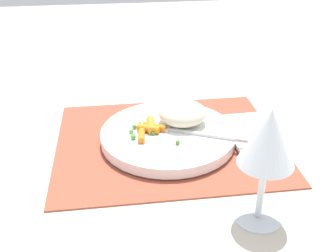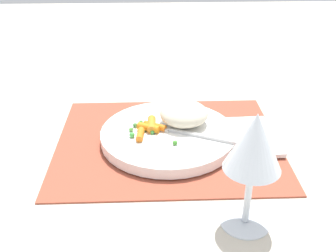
{
  "view_description": "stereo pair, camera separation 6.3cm",
  "coord_description": "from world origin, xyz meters",
  "px_view_note": "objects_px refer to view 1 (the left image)",
  "views": [
    {
      "loc": [
        0.09,
        0.65,
        0.4
      ],
      "look_at": [
        0.0,
        0.0,
        0.04
      ],
      "focal_mm": 43.23,
      "sensor_mm": 36.0,
      "label": 1
    },
    {
      "loc": [
        0.03,
        0.65,
        0.4
      ],
      "look_at": [
        0.0,
        0.0,
        0.04
      ],
      "focal_mm": 43.23,
      "sensor_mm": 36.0,
      "label": 2
    }
  ],
  "objects_px": {
    "plate": "(168,135)",
    "napkin": "(249,132)",
    "wine_glass": "(268,142)",
    "rice_mound": "(182,113)",
    "fork": "(188,132)",
    "carrot_portion": "(150,128)"
  },
  "relations": [
    {
      "from": "plate",
      "to": "wine_glass",
      "type": "height_order",
      "value": "wine_glass"
    },
    {
      "from": "carrot_portion",
      "to": "napkin",
      "type": "height_order",
      "value": "carrot_portion"
    },
    {
      "from": "wine_glass",
      "to": "plate",
      "type": "bearing_deg",
      "value": -65.53
    },
    {
      "from": "carrot_portion",
      "to": "napkin",
      "type": "distance_m",
      "value": 0.19
    },
    {
      "from": "carrot_portion",
      "to": "fork",
      "type": "relative_size",
      "value": 0.4
    },
    {
      "from": "wine_glass",
      "to": "rice_mound",
      "type": "bearing_deg",
      "value": -74.33
    },
    {
      "from": "carrot_portion",
      "to": "wine_glass",
      "type": "distance_m",
      "value": 0.28
    },
    {
      "from": "rice_mound",
      "to": "fork",
      "type": "bearing_deg",
      "value": 94.01
    },
    {
      "from": "rice_mound",
      "to": "wine_glass",
      "type": "distance_m",
      "value": 0.27
    },
    {
      "from": "rice_mound",
      "to": "wine_glass",
      "type": "bearing_deg",
      "value": 105.67
    },
    {
      "from": "carrot_portion",
      "to": "rice_mound",
      "type": "bearing_deg",
      "value": -159.22
    },
    {
      "from": "fork",
      "to": "wine_glass",
      "type": "distance_m",
      "value": 0.24
    },
    {
      "from": "wine_glass",
      "to": "carrot_portion",
      "type": "bearing_deg",
      "value": -58.74
    },
    {
      "from": "plate",
      "to": "napkin",
      "type": "bearing_deg",
      "value": -179.07
    },
    {
      "from": "plate",
      "to": "wine_glass",
      "type": "xyz_separation_m",
      "value": [
        -0.1,
        0.22,
        0.11
      ]
    },
    {
      "from": "rice_mound",
      "to": "wine_glass",
      "type": "relative_size",
      "value": 0.52
    },
    {
      "from": "plate",
      "to": "carrot_portion",
      "type": "xyz_separation_m",
      "value": [
        0.03,
        -0.0,
        0.02
      ]
    },
    {
      "from": "carrot_portion",
      "to": "napkin",
      "type": "relative_size",
      "value": 0.53
    },
    {
      "from": "plate",
      "to": "fork",
      "type": "height_order",
      "value": "fork"
    },
    {
      "from": "plate",
      "to": "napkin",
      "type": "height_order",
      "value": "plate"
    },
    {
      "from": "plate",
      "to": "carrot_portion",
      "type": "height_order",
      "value": "carrot_portion"
    },
    {
      "from": "napkin",
      "to": "plate",
      "type": "bearing_deg",
      "value": 0.93
    }
  ]
}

